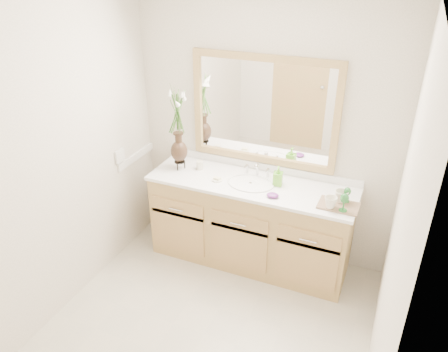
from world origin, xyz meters
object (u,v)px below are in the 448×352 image
at_px(flower_vase, 177,117).
at_px(tray, 338,206).
at_px(soap_bottle, 278,177).
at_px(tumbler, 200,165).

bearing_deg(flower_vase, tray, -3.99).
relative_size(flower_vase, soap_bottle, 4.72).
bearing_deg(soap_bottle, tray, -23.67).
height_order(tumbler, tray, tumbler).
relative_size(tumbler, tray, 0.26).
bearing_deg(tumbler, tray, -7.15).
xyz_separation_m(flower_vase, tumbler, (0.18, 0.06, -0.46)).
height_order(flower_vase, soap_bottle, flower_vase).
xyz_separation_m(flower_vase, soap_bottle, (0.93, 0.05, -0.42)).
bearing_deg(tray, soap_bottle, 165.29).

